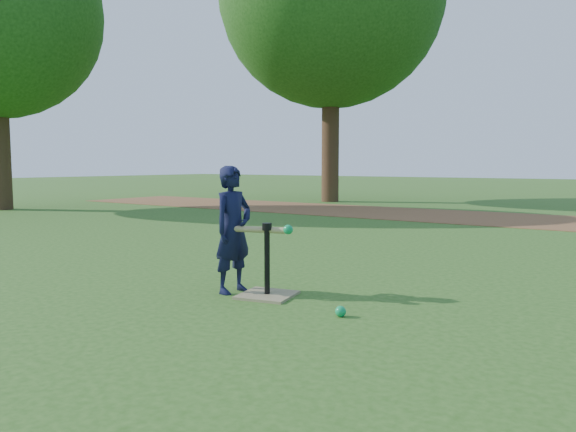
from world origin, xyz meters
The scene contains 6 objects.
ground centered at (0.00, 0.00, 0.00)m, with size 80.00×80.00×0.00m, color #285116.
dirt_strip centered at (0.00, 7.50, 0.01)m, with size 24.00×3.00×0.01m, color brown.
child centered at (-0.70, -0.41, 0.54)m, with size 0.40×0.26×1.08m, color black.
wiffle_ball_ground centered at (0.45, -0.56, 0.04)m, with size 0.08×0.08×0.08m, color #0D964F.
batting_tee centered at (-0.37, -0.37, 0.11)m, with size 0.51×0.51×0.61m.
swing_action centered at (-0.46, -0.38, 0.56)m, with size 0.68×0.23×0.09m.
Camera 1 is at (2.43, -4.01, 1.10)m, focal length 35.00 mm.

